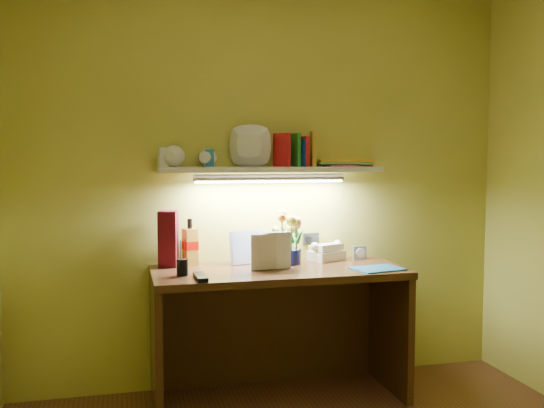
% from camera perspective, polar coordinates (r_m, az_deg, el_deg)
% --- Properties ---
extents(desk, '(1.40, 0.60, 0.75)m').
position_cam_1_polar(desk, '(3.49, 0.61, -12.14)').
color(desk, '#331C0E').
rests_on(desk, ground).
extents(flower_bouquet, '(0.22, 0.22, 0.30)m').
position_cam_1_polar(flower_bouquet, '(3.53, 1.37, -3.20)').
color(flower_bouquet, '#0E113D').
rests_on(flower_bouquet, desk).
extents(telephone, '(0.24, 0.21, 0.12)m').
position_cam_1_polar(telephone, '(3.67, 5.12, -4.41)').
color(telephone, white).
rests_on(telephone, desk).
extents(desk_clock, '(0.08, 0.05, 0.08)m').
position_cam_1_polar(desk_clock, '(3.75, 8.24, -4.53)').
color(desk_clock, '#ADACB1').
rests_on(desk_clock, desk).
extents(whisky_bottle, '(0.09, 0.09, 0.27)m').
position_cam_1_polar(whisky_bottle, '(3.52, -7.72, -3.55)').
color(whisky_bottle, '#BB8324').
rests_on(whisky_bottle, desk).
extents(whisky_box, '(0.12, 0.12, 0.32)m').
position_cam_1_polar(whisky_box, '(3.48, -9.75, -3.27)').
color(whisky_box, '#4F0813').
rests_on(whisky_box, desk).
extents(pen_cup, '(0.08, 0.08, 0.15)m').
position_cam_1_polar(pen_cup, '(3.22, -8.44, -5.38)').
color(pen_cup, black).
rests_on(pen_cup, desk).
extents(art_card, '(0.20, 0.09, 0.19)m').
position_cam_1_polar(art_card, '(3.54, -2.47, -4.09)').
color(art_card, white).
rests_on(art_card, desk).
extents(tv_remote, '(0.06, 0.19, 0.02)m').
position_cam_1_polar(tv_remote, '(3.13, -6.74, -6.83)').
color(tv_remote, black).
rests_on(tv_remote, desk).
extents(blue_folder, '(0.30, 0.24, 0.01)m').
position_cam_1_polar(blue_folder, '(3.43, 9.91, -6.01)').
color(blue_folder, '#1E76BF').
rests_on(blue_folder, desk).
extents(desk_book_a, '(0.15, 0.04, 0.20)m').
position_cam_1_polar(desk_book_a, '(3.31, -1.98, -4.61)').
color(desk_book_a, beige).
rests_on(desk_book_a, desk).
extents(desk_book_b, '(0.15, 0.03, 0.21)m').
position_cam_1_polar(desk_book_b, '(3.35, -0.78, -4.43)').
color(desk_book_b, silver).
rests_on(desk_book_b, desk).
extents(wall_shelf, '(1.32, 0.35, 0.24)m').
position_cam_1_polar(wall_shelf, '(3.52, -0.33, 3.86)').
color(wall_shelf, silver).
rests_on(wall_shelf, ground).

